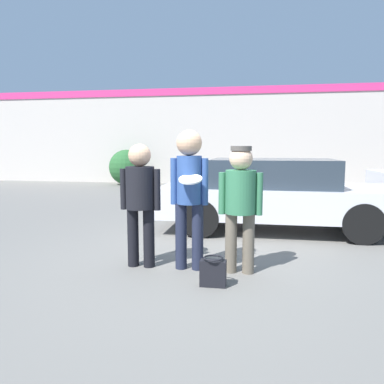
{
  "coord_description": "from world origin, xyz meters",
  "views": [
    {
      "loc": [
        0.78,
        -5.01,
        1.6
      ],
      "look_at": [
        -0.08,
        -0.11,
        1.0
      ],
      "focal_mm": 35.0,
      "sensor_mm": 36.0,
      "label": 1
    }
  ],
  "objects": [
    {
      "name": "parked_car_near",
      "position": [
        1.12,
        2.24,
        0.7
      ],
      "size": [
        4.37,
        1.83,
        1.37
      ],
      "color": "silver",
      "rests_on": "ground"
    },
    {
      "name": "handbag",
      "position": [
        0.3,
        -0.87,
        0.17
      ],
      "size": [
        0.3,
        0.23,
        0.34
      ],
      "color": "black",
      "rests_on": "ground"
    },
    {
      "name": "storefront_building",
      "position": [
        0.0,
        11.01,
        2.07
      ],
      "size": [
        24.0,
        0.22,
        4.07
      ],
      "color": "beige",
      "rests_on": "ground"
    },
    {
      "name": "ground_plane",
      "position": [
        0.0,
        0.0,
        0.0
      ],
      "size": [
        56.0,
        56.0,
        0.0
      ],
      "primitive_type": "plane",
      "color": "#66635E"
    },
    {
      "name": "shrub",
      "position": [
        -4.7,
        10.08,
        0.74
      ],
      "size": [
        1.48,
        1.48,
        1.48
      ],
      "color": "#285B2D",
      "rests_on": "ground"
    },
    {
      "name": "person_right",
      "position": [
        0.57,
        -0.34,
        0.97
      ],
      "size": [
        0.55,
        0.38,
        1.61
      ],
      "color": "#665B4C",
      "rests_on": "ground"
    },
    {
      "name": "person_middle_with_frisbee",
      "position": [
        -0.08,
        -0.31,
        1.09
      ],
      "size": [
        0.49,
        0.55,
        1.81
      ],
      "color": "#1E2338",
      "rests_on": "ground"
    },
    {
      "name": "person_left",
      "position": [
        -0.74,
        -0.32,
        0.98
      ],
      "size": [
        0.55,
        0.38,
        1.64
      ],
      "color": "black",
      "rests_on": "ground"
    }
  ]
}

